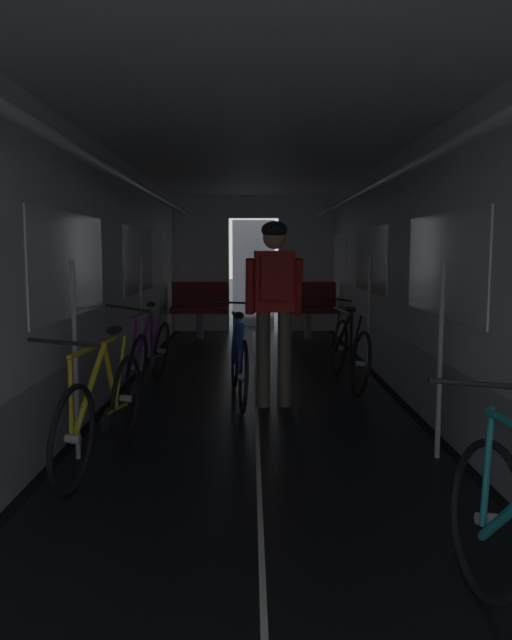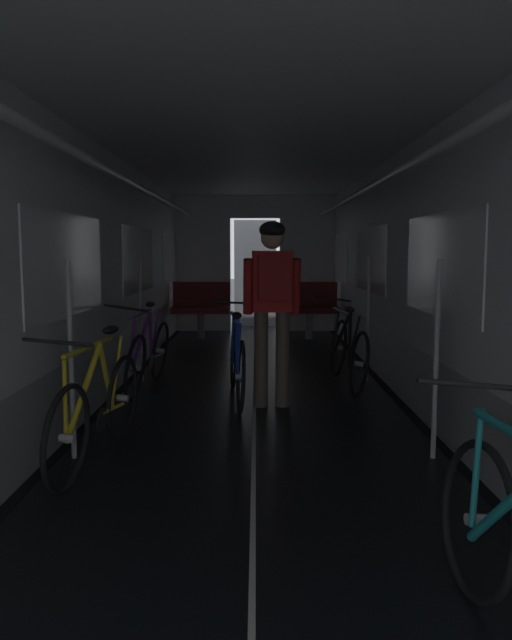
{
  "view_description": "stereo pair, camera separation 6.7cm",
  "coord_description": "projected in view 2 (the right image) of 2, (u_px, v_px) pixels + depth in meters",
  "views": [
    {
      "loc": [
        -0.05,
        -2.08,
        1.46
      ],
      "look_at": [
        0.0,
        3.92,
        0.78
      ],
      "focal_mm": 34.23,
      "sensor_mm": 36.0,
      "label": 1
    },
    {
      "loc": [
        0.02,
        -2.08,
        1.46
      ],
      "look_at": [
        0.0,
        3.92,
        0.78
      ],
      "focal_mm": 34.23,
      "sensor_mm": 36.0,
      "label": 2
    }
  ],
  "objects": [
    {
      "name": "train_car_shell",
      "position": [
        256.0,
        225.0,
        5.61
      ],
      "size": [
        3.14,
        12.34,
        2.57
      ],
      "color": "black",
      "rests_on": "ground"
    },
    {
      "name": "person_cyclist_aisle",
      "position": [
        274.0,
        293.0,
        5.61
      ],
      "size": [
        0.54,
        0.4,
        1.73
      ],
      "color": "brown",
      "rests_on": "ground"
    },
    {
      "name": "bench_seat_far_left",
      "position": [
        203.0,
        305.0,
        10.19
      ],
      "size": [
        0.98,
        0.51,
        0.95
      ],
      "color": "gray",
      "rests_on": "ground"
    },
    {
      "name": "bench_seat_far_right",
      "position": [
        310.0,
        305.0,
        10.18
      ],
      "size": [
        0.98,
        0.51,
        0.95
      ],
      "color": "gray",
      "rests_on": "ground"
    },
    {
      "name": "bicycle_black",
      "position": [
        349.0,
        351.0,
        6.6
      ],
      "size": [
        0.46,
        1.69,
        0.96
      ],
      "color": "black",
      "rests_on": "ground"
    },
    {
      "name": "bicycle_purple",
      "position": [
        150.0,
        354.0,
        6.41
      ],
      "size": [
        0.47,
        1.69,
        0.96
      ],
      "color": "black",
      "rests_on": "ground"
    },
    {
      "name": "bicycle_blue_in_aisle",
      "position": [
        238.0,
        361.0,
        5.95
      ],
      "size": [
        0.44,
        1.69,
        0.94
      ],
      "color": "black",
      "rests_on": "ground"
    },
    {
      "name": "bicycle_yellow",
      "position": [
        100.0,
        408.0,
        4.18
      ],
      "size": [
        0.45,
        1.69,
        0.95
      ],
      "color": "black",
      "rests_on": "ground"
    }
  ]
}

